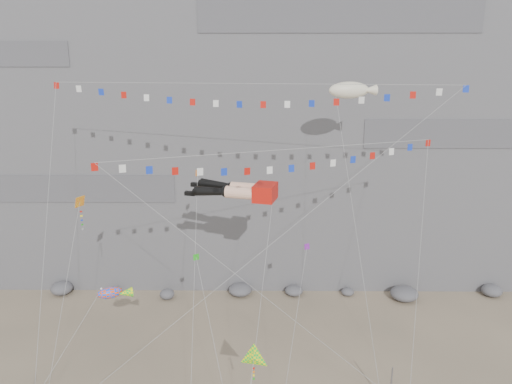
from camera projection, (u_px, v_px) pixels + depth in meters
cliff at (243, 62)px, 63.50m from camera, size 80.00×28.00×50.00m
talus_boulders at (240, 290)px, 55.62m from camera, size 60.00×3.00×1.20m
legs_kite at (240, 191)px, 40.75m from camera, size 7.78×16.49×20.64m
flag_banner_upper at (251, 84)px, 40.12m from camera, size 33.07×14.31×30.71m
flag_banner_lower at (281, 150)px, 36.83m from camera, size 24.77×9.29×22.03m
harlequin_kite at (80, 202)px, 39.69m from camera, size 2.49×8.53×16.51m
fish_windsock at (110, 293)px, 38.64m from camera, size 7.58×7.00×11.56m
delta_kite at (254, 359)px, 33.53m from camera, size 2.19×3.73×7.74m
blimp_windsock at (349, 91)px, 43.66m from camera, size 4.62×13.31×25.98m
small_kite_a at (197, 176)px, 42.02m from camera, size 1.18×13.41×20.68m
small_kite_b at (307, 249)px, 42.27m from camera, size 3.42×11.72×15.29m
small_kite_c at (197, 261)px, 38.14m from camera, size 4.06×8.91×14.17m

